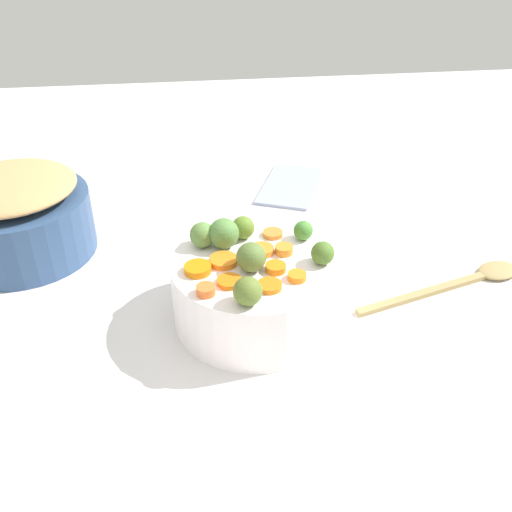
{
  "coord_description": "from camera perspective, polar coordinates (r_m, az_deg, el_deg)",
  "views": [
    {
      "loc": [
        -0.66,
        0.03,
        0.57
      ],
      "look_at": [
        -0.0,
        -0.06,
        0.13
      ],
      "focal_mm": 40.66,
      "sensor_mm": 36.0,
      "label": 1
    }
  ],
  "objects": [
    {
      "name": "brussels_sprout_5",
      "position": [
        0.8,
        6.57,
        0.29
      ],
      "size": [
        0.03,
        0.03,
        0.03
      ],
      "primitive_type": "sphere",
      "color": "#4C6F28",
      "rests_on": "serving_bowl_carrots"
    },
    {
      "name": "carrot_slice_8",
      "position": [
        0.8,
        -3.24,
        -0.35
      ],
      "size": [
        0.04,
        0.04,
        0.01
      ],
      "primitive_type": "cylinder",
      "rotation": [
        0.0,
        0.0,
        1.53
      ],
      "color": "orange",
      "rests_on": "serving_bowl_carrots"
    },
    {
      "name": "dish_towel",
      "position": [
        1.23,
        3.38,
        6.9
      ],
      "size": [
        0.22,
        0.17,
        0.01
      ],
      "primitive_type": "cube",
      "rotation": [
        0.0,
        0.0,
        -0.39
      ],
      "color": "#98A5C0",
      "rests_on": "tabletop"
    },
    {
      "name": "brussels_sprout_1",
      "position": [
        0.85,
        4.67,
        2.52
      ],
      "size": [
        0.03,
        0.03,
        0.03
      ],
      "primitive_type": "sphere",
      "color": "#488634",
      "rests_on": "serving_bowl_carrots"
    },
    {
      "name": "metal_pot",
      "position": [
        1.06,
        -22.29,
        2.88
      ],
      "size": [
        0.25,
        0.25,
        0.11
      ],
      "primitive_type": "cylinder",
      "color": "#304B76",
      "rests_on": "tabletop"
    },
    {
      "name": "carrot_slice_0",
      "position": [
        0.82,
        2.77,
        0.63
      ],
      "size": [
        0.03,
        0.03,
        0.01
      ],
      "primitive_type": "cylinder",
      "rotation": [
        0.0,
        0.0,
        0.03
      ],
      "color": "orange",
      "rests_on": "serving_bowl_carrots"
    },
    {
      "name": "carrot_slice_1",
      "position": [
        0.74,
        -4.96,
        -3.35
      ],
      "size": [
        0.03,
        0.03,
        0.01
      ],
      "primitive_type": "cylinder",
      "rotation": [
        0.0,
        0.0,
        5.79
      ],
      "color": "orange",
      "rests_on": "serving_bowl_carrots"
    },
    {
      "name": "serving_bowl_carrots",
      "position": [
        0.83,
        0.0,
        -3.46
      ],
      "size": [
        0.24,
        0.24,
        0.1
      ],
      "primitive_type": "cylinder",
      "color": "white",
      "rests_on": "tabletop"
    },
    {
      "name": "brussels_sprout_0",
      "position": [
        0.85,
        -1.28,
        2.82
      ],
      "size": [
        0.03,
        0.03,
        0.03
      ],
      "primitive_type": "sphere",
      "color": "#5B7E28",
      "rests_on": "serving_bowl_carrots"
    },
    {
      "name": "tabletop",
      "position": [
        0.86,
        -3.72,
        -6.8
      ],
      "size": [
        2.4,
        2.4,
        0.02
      ],
      "primitive_type": "cube",
      "color": "silver",
      "rests_on": "ground"
    },
    {
      "name": "carrot_slice_4",
      "position": [
        0.78,
        1.94,
        -1.16
      ],
      "size": [
        0.03,
        0.03,
        0.01
      ],
      "primitive_type": "cylinder",
      "rotation": [
        0.0,
        0.0,
        0.28
      ],
      "color": "orange",
      "rests_on": "serving_bowl_carrots"
    },
    {
      "name": "carrot_slice_2",
      "position": [
        0.77,
        4.05,
        -2.02
      ],
      "size": [
        0.03,
        0.03,
        0.01
      ],
      "primitive_type": "cylinder",
      "rotation": [
        0.0,
        0.0,
        4.15
      ],
      "color": "orange",
      "rests_on": "serving_bowl_carrots"
    },
    {
      "name": "brussels_sprout_6",
      "position": [
        0.77,
        -0.48,
        -0.12
      ],
      "size": [
        0.04,
        0.04,
        0.04
      ],
      "primitive_type": "sphere",
      "color": "#587335",
      "rests_on": "serving_bowl_carrots"
    },
    {
      "name": "carrot_slice_7",
      "position": [
        0.78,
        -5.76,
        -1.26
      ],
      "size": [
        0.05,
        0.05,
        0.01
      ],
      "primitive_type": "cylinder",
      "rotation": [
        0.0,
        0.0,
        0.89
      ],
      "color": "orange",
      "rests_on": "serving_bowl_carrots"
    },
    {
      "name": "wooden_spoon",
      "position": [
        0.99,
        20.33,
        -2.13
      ],
      "size": [
        0.12,
        0.3,
        0.01
      ],
      "color": "tan",
      "rests_on": "tabletop"
    },
    {
      "name": "brussels_sprout_4",
      "position": [
        0.71,
        -0.82,
        -3.48
      ],
      "size": [
        0.04,
        0.04,
        0.04
      ],
      "primitive_type": "sphere",
      "color": "#5C732C",
      "rests_on": "serving_bowl_carrots"
    },
    {
      "name": "carrot_slice_5",
      "position": [
        0.76,
        -2.65,
        -2.52
      ],
      "size": [
        0.04,
        0.04,
        0.01
      ],
      "primitive_type": "cylinder",
      "rotation": [
        0.0,
        0.0,
        4.94
      ],
      "color": "orange",
      "rests_on": "serving_bowl_carrots"
    },
    {
      "name": "carrot_slice_3",
      "position": [
        0.86,
        1.66,
        2.22
      ],
      "size": [
        0.04,
        0.04,
        0.01
      ],
      "primitive_type": "cylinder",
      "rotation": [
        0.0,
        0.0,
        2.94
      ],
      "color": "orange",
      "rests_on": "serving_bowl_carrots"
    },
    {
      "name": "brussels_sprout_2",
      "position": [
        0.83,
        -5.29,
        2.09
      ],
      "size": [
        0.04,
        0.04,
        0.04
      ],
      "primitive_type": "sphere",
      "color": "#5D863F",
      "rests_on": "serving_bowl_carrots"
    },
    {
      "name": "stuffing_mound",
      "position": [
        1.03,
        -23.11,
        6.28
      ],
      "size": [
        0.21,
        0.21,
        0.04
      ],
      "primitive_type": "ellipsoid",
      "color": "tan",
      "rests_on": "metal_pot"
    },
    {
      "name": "brussels_sprout_3",
      "position": [
        0.82,
        -3.18,
        2.24
      ],
      "size": [
        0.04,
        0.04,
        0.04
      ],
      "primitive_type": "sphere",
      "color": "#55843E",
      "rests_on": "serving_bowl_carrots"
    },
    {
      "name": "carrot_slice_6",
      "position": [
        0.75,
        1.34,
        -2.94
      ],
      "size": [
        0.05,
        0.05,
        0.01
      ],
      "primitive_type": "cylinder",
      "rotation": [
        0.0,
        0.0,
        0.89
      ],
      "color": "orange",
      "rests_on": "serving_bowl_carrots"
    },
    {
      "name": "carrot_slice_9",
      "position": [
        0.82,
        0.59,
        0.59
      ],
      "size": [
        0.05,
        0.05,
        0.01
      ],
      "primitive_type": "cylinder",
      "rotation": [
        0.0,
        0.0,
        5.81
      ],
      "color": "orange",
      "rests_on": "serving_bowl_carrots"
    }
  ]
}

